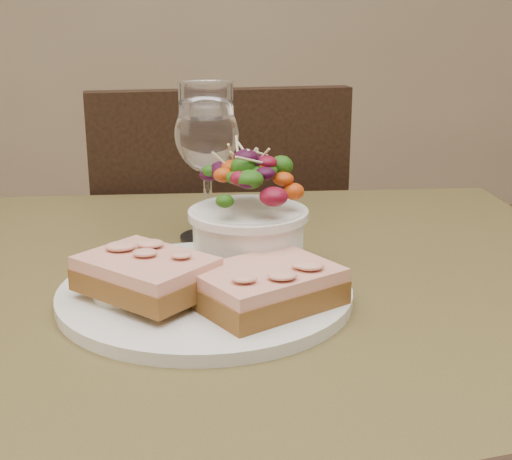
{
  "coord_description": "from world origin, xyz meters",
  "views": [
    {
      "loc": [
        -0.04,
        -0.66,
        1.02
      ],
      "look_at": [
        0.01,
        0.01,
        0.81
      ],
      "focal_mm": 50.0,
      "sensor_mm": 36.0,
      "label": 1
    }
  ],
  "objects": [
    {
      "name": "dinner_plate",
      "position": [
        -0.04,
        -0.02,
        0.76
      ],
      "size": [
        0.28,
        0.28,
        0.01
      ],
      "primitive_type": "cylinder",
      "color": "white",
      "rests_on": "cafe_table"
    },
    {
      "name": "cafe_table",
      "position": [
        0.0,
        0.0,
        0.65
      ],
      "size": [
        0.8,
        0.8,
        0.75
      ],
      "color": "#4E4021",
      "rests_on": "ground"
    },
    {
      "name": "ramekin",
      "position": [
        -0.11,
        -0.03,
        0.78
      ],
      "size": [
        0.07,
        0.07,
        0.04
      ],
      "color": "white",
      "rests_on": "dinner_plate"
    },
    {
      "name": "garnish",
      "position": [
        -0.13,
        0.05,
        0.77
      ],
      "size": [
        0.05,
        0.04,
        0.02
      ],
      "color": "#113A0A",
      "rests_on": "dinner_plate"
    },
    {
      "name": "salad_bowl",
      "position": [
        0.01,
        0.04,
        0.82
      ],
      "size": [
        0.11,
        0.11,
        0.13
      ],
      "color": "white",
      "rests_on": "dinner_plate"
    },
    {
      "name": "sandwich_front",
      "position": [
        0.02,
        -0.06,
        0.78
      ],
      "size": [
        0.15,
        0.14,
        0.03
      ],
      "rotation": [
        0.0,
        0.0,
        0.55
      ],
      "color": "#4E3314",
      "rests_on": "dinner_plate"
    },
    {
      "name": "wine_glass",
      "position": [
        -0.03,
        0.17,
        0.87
      ],
      "size": [
        0.08,
        0.08,
        0.18
      ],
      "color": "white",
      "rests_on": "cafe_table"
    },
    {
      "name": "chair_far",
      "position": [
        -0.03,
        0.64,
        0.29
      ],
      "size": [
        0.47,
        0.47,
        0.9
      ],
      "rotation": [
        0.0,
        0.0,
        3.27
      ],
      "color": "black",
      "rests_on": "ground"
    },
    {
      "name": "sandwich_back",
      "position": [
        -0.09,
        -0.04,
        0.79
      ],
      "size": [
        0.14,
        0.14,
        0.03
      ],
      "rotation": [
        0.0,
        0.0,
        -0.74
      ],
      "color": "#4E3314",
      "rests_on": "dinner_plate"
    }
  ]
}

